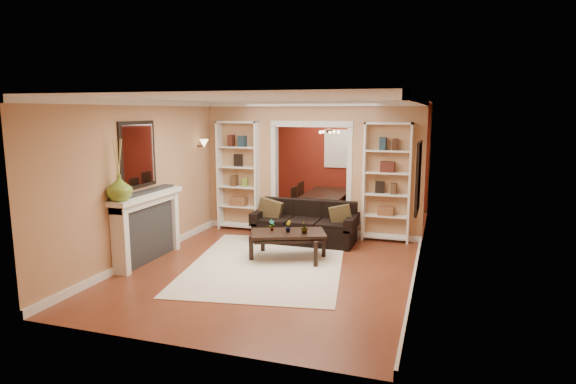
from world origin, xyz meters
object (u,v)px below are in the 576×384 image
(coffee_table, at_px, (288,245))
(bookshelf_left, at_px, (239,176))
(sofa, at_px, (305,222))
(bookshelf_right, at_px, (387,183))
(dining_table, at_px, (328,205))
(fireplace, at_px, (149,228))

(coffee_table, relative_size, bookshelf_left, 0.54)
(sofa, xyz_separation_m, bookshelf_left, (-1.63, 0.58, 0.76))
(bookshelf_left, height_order, bookshelf_right, same)
(coffee_table, xyz_separation_m, dining_table, (-0.10, 3.43, 0.06))
(sofa, bearing_deg, dining_table, 91.88)
(coffee_table, relative_size, bookshelf_right, 0.54)
(dining_table, bearing_deg, bookshelf_left, 138.04)
(sofa, relative_size, fireplace, 1.17)
(coffee_table, xyz_separation_m, fireplace, (-2.19, -0.82, 0.34))
(bookshelf_right, xyz_separation_m, dining_table, (-1.55, 1.73, -0.85))
(sofa, relative_size, coffee_table, 1.60)
(coffee_table, height_order, bookshelf_right, bookshelf_right)
(bookshelf_left, xyz_separation_m, dining_table, (1.55, 1.73, -0.85))
(coffee_table, height_order, dining_table, dining_table)
(sofa, height_order, fireplace, fireplace)
(bookshelf_left, relative_size, bookshelf_right, 1.00)
(bookshelf_left, bearing_deg, sofa, -19.62)
(fireplace, bearing_deg, sofa, 41.98)
(coffee_table, bearing_deg, bookshelf_left, 111.85)
(bookshelf_left, relative_size, fireplace, 1.35)
(sofa, bearing_deg, fireplace, -138.02)
(bookshelf_right, xyz_separation_m, fireplace, (-3.64, -2.53, -0.57))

